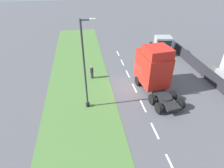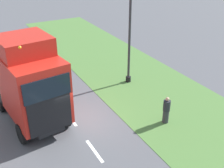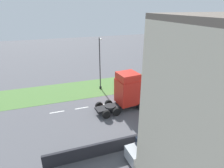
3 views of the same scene
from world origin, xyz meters
name	(u,v)px [view 3 (image 3 of 3)]	position (x,y,z in m)	size (l,w,h in m)	color
ground_plane	(131,100)	(0.00, 0.00, 0.00)	(120.00, 120.00, 0.00)	#515156
grass_verge	(116,85)	(-6.00, 0.00, 0.01)	(7.00, 44.00, 0.01)	#4C7538
lane_markings	(126,101)	(0.00, -0.70, 0.00)	(0.16, 21.00, 0.00)	white
boundary_wall	(167,133)	(9.00, 0.00, 0.68)	(0.25, 24.00, 1.35)	#232328
lorry_cab	(129,90)	(1.80, -1.08, 2.46)	(3.32, 6.98, 5.04)	black
flatbed_truck	(210,103)	(6.45, 7.82, 1.45)	(3.08, 5.53, 2.76)	#999EA3
parked_car	(153,148)	(10.74, -2.73, 1.05)	(2.08, 4.90, 2.16)	#9EA3A8
lamp_post	(100,67)	(-5.23, -3.02, 3.80)	(1.30, 0.36, 8.26)	black
pedestrian	(132,82)	(-4.48, 2.21, 0.77)	(0.39, 0.39, 1.58)	#333338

